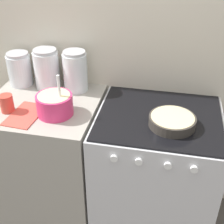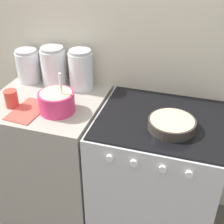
{
  "view_description": "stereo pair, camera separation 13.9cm",
  "coord_description": "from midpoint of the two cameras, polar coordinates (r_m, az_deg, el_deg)",
  "views": [
    {
      "loc": [
        0.43,
        -1.24,
        1.91
      ],
      "look_at": [
        0.12,
        0.23,
        0.97
      ],
      "focal_mm": 50.0,
      "sensor_mm": 36.0,
      "label": 1
    },
    {
      "loc": [
        0.56,
        -1.21,
        1.91
      ],
      "look_at": [
        0.12,
        0.23,
        0.97
      ],
      "focal_mm": 50.0,
      "sensor_mm": 36.0,
      "label": 2
    }
  ],
  "objects": [
    {
      "name": "wall_back",
      "position": [
        2.09,
        2.37,
        12.12
      ],
      "size": [
        4.52,
        0.05,
        2.4
      ],
      "color": "beige",
      "rests_on": "ground_plane"
    },
    {
      "name": "countertop_cabinet",
      "position": [
        2.29,
        -9.05,
        -7.85
      ],
      "size": [
        0.71,
        0.65,
        0.92
      ],
      "color": "#9E998E",
      "rests_on": "ground_plane"
    },
    {
      "name": "stove",
      "position": [
        2.13,
        9.73,
        -11.62
      ],
      "size": [
        0.75,
        0.67,
        0.92
      ],
      "color": "silver",
      "rests_on": "ground_plane"
    },
    {
      "name": "mixing_bowl",
      "position": [
        1.86,
        -8.0,
        2.01
      ],
      "size": [
        0.21,
        0.21,
        0.25
      ],
      "color": "#E0336B",
      "rests_on": "countertop_cabinet"
    },
    {
      "name": "baking_pan",
      "position": [
        1.75,
        13.12,
        -2.19
      ],
      "size": [
        0.26,
        0.26,
        0.06
      ],
      "color": "#38332D",
      "rests_on": "stove"
    },
    {
      "name": "storage_jar_left",
      "position": [
        2.26,
        -13.36,
        7.86
      ],
      "size": [
        0.16,
        0.16,
        0.23
      ],
      "color": "silver",
      "rests_on": "countertop_cabinet"
    },
    {
      "name": "storage_jar_middle",
      "position": [
        2.17,
        -8.78,
        7.77
      ],
      "size": [
        0.17,
        0.17,
        0.27
      ],
      "color": "silver",
      "rests_on": "countertop_cabinet"
    },
    {
      "name": "storage_jar_right",
      "position": [
        2.09,
        -3.79,
        7.22
      ],
      "size": [
        0.16,
        0.16,
        0.27
      ],
      "color": "silver",
      "rests_on": "countertop_cabinet"
    },
    {
      "name": "tin_can",
      "position": [
        1.98,
        -16.05,
        2.32
      ],
      "size": [
        0.08,
        0.08,
        0.11
      ],
      "color": "#CC3F33",
      "rests_on": "countertop_cabinet"
    },
    {
      "name": "recipe_page",
      "position": [
        1.93,
        -13.1,
        0.22
      ],
      "size": [
        0.19,
        0.29,
        0.01
      ],
      "color": "#CC4C3F",
      "rests_on": "countertop_cabinet"
    }
  ]
}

